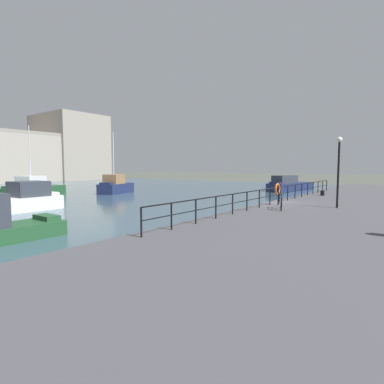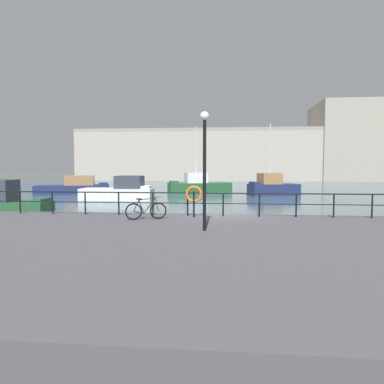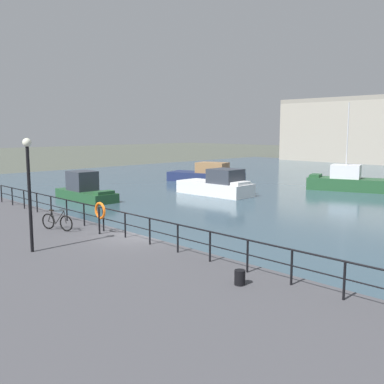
{
  "view_description": "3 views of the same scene",
  "coord_description": "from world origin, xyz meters",
  "px_view_note": "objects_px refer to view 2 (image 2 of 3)",
  "views": [
    {
      "loc": [
        -20.48,
        -8.55,
        3.37
      ],
      "look_at": [
        -2.43,
        4.82,
        1.51
      ],
      "focal_mm": 29.19,
      "sensor_mm": 36.0,
      "label": 1
    },
    {
      "loc": [
        0.31,
        -17.47,
        3.23
      ],
      "look_at": [
        -2.06,
        6.2,
        1.47
      ],
      "focal_mm": 34.54,
      "sensor_mm": 36.0,
      "label": 2
    },
    {
      "loc": [
        15.08,
        -11.58,
        5.37
      ],
      "look_at": [
        -2.33,
        5.52,
        1.97
      ],
      "focal_mm": 41.84,
      "sensor_mm": 36.0,
      "label": 3
    }
  ],
  "objects_px": {
    "moored_harbor_tender": "(4,200)",
    "quay_lamp_post": "(205,154)",
    "moored_green_narrowboat": "(121,191)",
    "moored_small_launch": "(198,185)",
    "parked_bicycle": "(146,211)",
    "harbor_building": "(259,153)",
    "life_ring_stand": "(194,195)",
    "moored_red_daysailer": "(272,187)",
    "moored_white_yacht": "(75,187)"
  },
  "relations": [
    {
      "from": "moored_harbor_tender",
      "to": "quay_lamp_post",
      "type": "height_order",
      "value": "quay_lamp_post"
    },
    {
      "from": "moored_green_narrowboat",
      "to": "moored_harbor_tender",
      "type": "relative_size",
      "value": 1.09
    },
    {
      "from": "moored_small_launch",
      "to": "moored_harbor_tender",
      "type": "bearing_deg",
      "value": 39.35
    },
    {
      "from": "moored_small_launch",
      "to": "parked_bicycle",
      "type": "bearing_deg",
      "value": 70.67
    },
    {
      "from": "harbor_building",
      "to": "life_ring_stand",
      "type": "height_order",
      "value": "harbor_building"
    },
    {
      "from": "moored_red_daysailer",
      "to": "quay_lamp_post",
      "type": "distance_m",
      "value": 27.28
    },
    {
      "from": "moored_red_daysailer",
      "to": "moored_white_yacht",
      "type": "height_order",
      "value": "moored_red_daysailer"
    },
    {
      "from": "moored_harbor_tender",
      "to": "harbor_building",
      "type": "bearing_deg",
      "value": 69.87
    },
    {
      "from": "moored_harbor_tender",
      "to": "moored_white_yacht",
      "type": "relative_size",
      "value": 0.73
    },
    {
      "from": "moored_red_daysailer",
      "to": "moored_small_launch",
      "type": "bearing_deg",
      "value": -44.73
    },
    {
      "from": "parked_bicycle",
      "to": "harbor_building",
      "type": "bearing_deg",
      "value": 62.12
    },
    {
      "from": "moored_green_narrowboat",
      "to": "moored_white_yacht",
      "type": "bearing_deg",
      "value": 136.57
    },
    {
      "from": "harbor_building",
      "to": "moored_red_daysailer",
      "type": "height_order",
      "value": "harbor_building"
    },
    {
      "from": "moored_white_yacht",
      "to": "moored_harbor_tender",
      "type": "bearing_deg",
      "value": -101.66
    },
    {
      "from": "parked_bicycle",
      "to": "quay_lamp_post",
      "type": "distance_m",
      "value": 4.27
    },
    {
      "from": "quay_lamp_post",
      "to": "moored_harbor_tender",
      "type": "bearing_deg",
      "value": 142.96
    },
    {
      "from": "life_ring_stand",
      "to": "quay_lamp_post",
      "type": "xyz_separation_m",
      "value": [
        0.69,
        -3.41,
        1.74
      ]
    },
    {
      "from": "moored_green_narrowboat",
      "to": "life_ring_stand",
      "type": "height_order",
      "value": "life_ring_stand"
    },
    {
      "from": "harbor_building",
      "to": "parked_bicycle",
      "type": "relative_size",
      "value": 37.42
    },
    {
      "from": "moored_harbor_tender",
      "to": "moored_red_daysailer",
      "type": "bearing_deg",
      "value": 38.72
    },
    {
      "from": "moored_red_daysailer",
      "to": "moored_harbor_tender",
      "type": "relative_size",
      "value": 1.24
    },
    {
      "from": "moored_red_daysailer",
      "to": "moored_small_launch",
      "type": "distance_m",
      "value": 9.09
    },
    {
      "from": "moored_red_daysailer",
      "to": "harbor_building",
      "type": "bearing_deg",
      "value": -111.32
    },
    {
      "from": "parked_bicycle",
      "to": "life_ring_stand",
      "type": "height_order",
      "value": "life_ring_stand"
    },
    {
      "from": "harbor_building",
      "to": "quay_lamp_post",
      "type": "height_order",
      "value": "harbor_building"
    },
    {
      "from": "moored_green_narrowboat",
      "to": "moored_harbor_tender",
      "type": "bearing_deg",
      "value": -122.97
    },
    {
      "from": "moored_green_narrowboat",
      "to": "moored_red_daysailer",
      "type": "height_order",
      "value": "moored_red_daysailer"
    },
    {
      "from": "moored_green_narrowboat",
      "to": "parked_bicycle",
      "type": "bearing_deg",
      "value": -72.15
    },
    {
      "from": "moored_green_narrowboat",
      "to": "moored_small_launch",
      "type": "bearing_deg",
      "value": 56.72
    },
    {
      "from": "moored_small_launch",
      "to": "parked_bicycle",
      "type": "height_order",
      "value": "moored_small_launch"
    },
    {
      "from": "moored_green_narrowboat",
      "to": "moored_white_yacht",
      "type": "relative_size",
      "value": 0.8
    },
    {
      "from": "moored_small_launch",
      "to": "harbor_building",
      "type": "bearing_deg",
      "value": -124.4
    },
    {
      "from": "life_ring_stand",
      "to": "quay_lamp_post",
      "type": "relative_size",
      "value": 0.33
    },
    {
      "from": "harbor_building",
      "to": "quay_lamp_post",
      "type": "relative_size",
      "value": 15.11
    },
    {
      "from": "quay_lamp_post",
      "to": "moored_red_daysailer",
      "type": "bearing_deg",
      "value": 78.46
    },
    {
      "from": "quay_lamp_post",
      "to": "moored_green_narrowboat",
      "type": "bearing_deg",
      "value": 114.21
    },
    {
      "from": "moored_harbor_tender",
      "to": "moored_small_launch",
      "type": "relative_size",
      "value": 0.78
    },
    {
      "from": "moored_small_launch",
      "to": "life_ring_stand",
      "type": "relative_size",
      "value": 5.53
    },
    {
      "from": "moored_small_launch",
      "to": "moored_white_yacht",
      "type": "xyz_separation_m",
      "value": [
        -13.43,
        -4.14,
        -0.1
      ]
    },
    {
      "from": "harbor_building",
      "to": "moored_white_yacht",
      "type": "height_order",
      "value": "harbor_building"
    },
    {
      "from": "moored_red_daysailer",
      "to": "moored_white_yacht",
      "type": "xyz_separation_m",
      "value": [
        -21.6,
        -0.16,
        -0.18
      ]
    },
    {
      "from": "harbor_building",
      "to": "moored_red_daysailer",
      "type": "distance_m",
      "value": 41.91
    },
    {
      "from": "moored_green_narrowboat",
      "to": "moored_red_daysailer",
      "type": "distance_m",
      "value": 15.86
    },
    {
      "from": "moored_small_launch",
      "to": "moored_red_daysailer",
      "type": "bearing_deg",
      "value": 134.57
    },
    {
      "from": "moored_white_yacht",
      "to": "quay_lamp_post",
      "type": "distance_m",
      "value": 31.12
    },
    {
      "from": "moored_white_yacht",
      "to": "parked_bicycle",
      "type": "relative_size",
      "value": 4.92
    },
    {
      "from": "moored_small_launch",
      "to": "life_ring_stand",
      "type": "xyz_separation_m",
      "value": [
        2.05,
        -27.17,
        1.03
      ]
    },
    {
      "from": "moored_red_daysailer",
      "to": "life_ring_stand",
      "type": "relative_size",
      "value": 5.38
    },
    {
      "from": "moored_small_launch",
      "to": "quay_lamp_post",
      "type": "bearing_deg",
      "value": 75.62
    },
    {
      "from": "harbor_building",
      "to": "moored_small_launch",
      "type": "bearing_deg",
      "value": -104.89
    }
  ]
}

